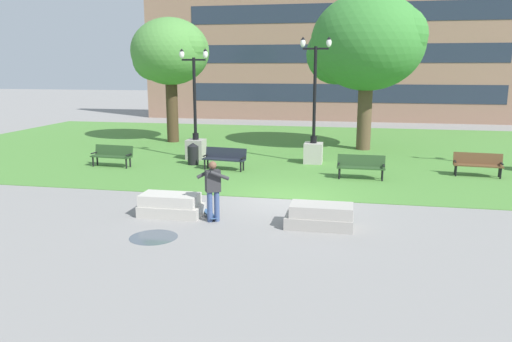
% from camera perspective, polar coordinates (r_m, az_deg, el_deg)
% --- Properties ---
extents(ground_plane, '(140.00, 140.00, 0.00)m').
position_cam_1_polar(ground_plane, '(16.27, 3.66, -3.25)').
color(ground_plane, gray).
extents(grass_lawn, '(40.00, 20.00, 0.02)m').
position_cam_1_polar(grass_lawn, '(26.01, 6.55, 2.44)').
color(grass_lawn, '#4C8438').
rests_on(grass_lawn, ground).
extents(concrete_block_center, '(1.80, 0.90, 0.64)m').
position_cam_1_polar(concrete_block_center, '(14.64, -9.73, -3.88)').
color(concrete_block_center, '#B2ADA3').
rests_on(concrete_block_center, ground).
extents(concrete_block_left, '(1.80, 0.90, 0.64)m').
position_cam_1_polar(concrete_block_left, '(13.50, 7.34, -5.16)').
color(concrete_block_left, '#9E9991').
rests_on(concrete_block_left, ground).
extents(person_skateboarder, '(0.97, 0.60, 1.71)m').
position_cam_1_polar(person_skateboarder, '(13.77, -4.94, -1.87)').
color(person_skateboarder, '#384C7A').
rests_on(person_skateboarder, ground).
extents(skateboard, '(0.67, 0.99, 0.14)m').
position_cam_1_polar(skateboard, '(14.33, -5.23, -5.03)').
color(skateboard, '#2D4C75').
rests_on(skateboard, ground).
extents(puddle, '(1.22, 1.22, 0.01)m').
position_cam_1_polar(puddle, '(12.99, -11.63, -7.42)').
color(puddle, '#47515B').
rests_on(puddle, ground).
extents(park_bench_near_left, '(1.81, 0.57, 0.90)m').
position_cam_1_polar(park_bench_near_left, '(19.44, 11.91, 0.64)').
color(park_bench_near_left, '#284723').
rests_on(park_bench_near_left, grass_lawn).
extents(park_bench_near_right, '(1.84, 0.70, 0.90)m').
position_cam_1_polar(park_bench_near_right, '(21.30, 24.02, 0.83)').
color(park_bench_near_right, brown).
rests_on(park_bench_near_right, grass_lawn).
extents(park_bench_far_left, '(1.85, 0.76, 0.90)m').
position_cam_1_polar(park_bench_far_left, '(20.75, -3.59, 1.58)').
color(park_bench_far_left, '#1E232D').
rests_on(park_bench_far_left, grass_lawn).
extents(park_bench_far_right, '(1.84, 0.68, 0.90)m').
position_cam_1_polar(park_bench_far_right, '(22.25, -16.09, 1.83)').
color(park_bench_far_right, '#284723').
rests_on(park_bench_far_right, grass_lawn).
extents(lamp_post_right, '(1.32, 0.80, 5.45)m').
position_cam_1_polar(lamp_post_right, '(22.17, 6.60, 3.69)').
color(lamp_post_right, '#ADA89E').
rests_on(lamp_post_right, grass_lawn).
extents(lamp_post_left, '(1.32, 0.80, 5.00)m').
position_cam_1_polar(lamp_post_left, '(23.26, -6.91, 3.87)').
color(lamp_post_left, gray).
rests_on(lamp_post_left, grass_lawn).
extents(tree_far_left, '(4.51, 4.29, 6.85)m').
position_cam_1_polar(tree_far_left, '(28.68, -9.87, 13.13)').
color(tree_far_left, '#42301E').
rests_on(tree_far_left, grass_lawn).
extents(tree_far_right, '(5.92, 5.64, 7.80)m').
position_cam_1_polar(tree_far_right, '(26.20, 12.48, 14.01)').
color(tree_far_right, brown).
rests_on(tree_far_right, grass_lawn).
extents(trash_bin, '(0.49, 0.49, 0.96)m').
position_cam_1_polar(trash_bin, '(21.97, -7.21, 1.99)').
color(trash_bin, black).
rests_on(trash_bin, grass_lawn).
extents(building_facade_distant, '(31.98, 1.03, 11.99)m').
position_cam_1_polar(building_facade_distant, '(40.13, 9.94, 14.20)').
color(building_facade_distant, '#8E6B56').
rests_on(building_facade_distant, ground).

